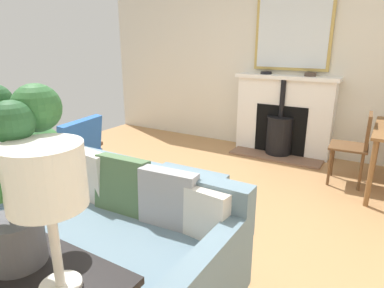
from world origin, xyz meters
TOP-DOWN VIEW (x-y plane):
  - ground_plane at (0.00, 0.00)m, footprint 5.12×5.76m
  - wall_left at (-2.56, 0.00)m, footprint 0.12×5.76m
  - fireplace at (-2.34, 0.31)m, footprint 0.59×1.42m
  - mirror_over_mantel at (-2.47, 0.31)m, footprint 0.04×1.04m
  - mantel_bowl_near at (-2.38, 0.00)m, footprint 0.16×0.16m
  - mantel_bowl_far at (-2.38, 0.62)m, footprint 0.15×0.15m
  - sofa at (0.98, 0.10)m, footprint 0.90×1.78m
  - ottoman at (-0.09, 0.02)m, footprint 0.59×0.75m
  - armchair_accent at (0.11, -1.28)m, footprint 0.76×0.69m
  - table_lamp_far_end at (1.75, 0.72)m, footprint 0.24×0.24m
  - potted_plant at (1.74, 0.47)m, footprint 0.48×0.41m
  - dining_chair_near_fireplace at (-1.66, 1.35)m, footprint 0.42×0.42m

SIDE VIEW (x-z plane):
  - ground_plane at x=0.00m, z-range -0.01..0.00m
  - ottoman at x=-0.09m, z-range 0.04..0.41m
  - sofa at x=0.98m, z-range -0.06..0.78m
  - armchair_accent at x=0.11m, z-range 0.05..0.87m
  - dining_chair_near_fireplace at x=-1.66m, z-range 0.08..0.93m
  - fireplace at x=-2.34m, z-range -0.06..1.08m
  - mantel_bowl_near at x=-2.38m, z-range 1.14..1.18m
  - mantel_bowl_far at x=-2.38m, z-range 1.14..1.19m
  - table_lamp_far_end at x=1.75m, z-range 0.92..1.43m
  - potted_plant at x=1.74m, z-range 0.86..1.53m
  - wall_left at x=-2.56m, z-range 0.00..2.78m
  - mirror_over_mantel at x=-2.47m, z-range 1.20..2.19m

